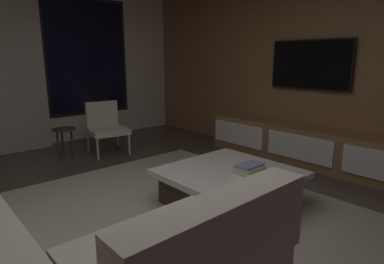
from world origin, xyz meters
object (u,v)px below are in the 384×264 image
Objects in this scene: coffee_table at (229,187)px; side_stool at (64,134)px; mounted_tv at (310,65)px; media_console at (310,148)px; accent_chair_near_window at (106,125)px; book_stack_on_coffee_table at (250,168)px.

side_stool is at bearing 103.78° from coffee_table.
mounted_tv is (2.55, -2.31, 0.98)m from side_stool.
side_stool is 3.45m from media_console.
accent_chair_near_window reaches higher than side_stool.
side_stool is (-0.75, 2.74, -0.02)m from book_stack_on_coffee_table.
side_stool is 3.58m from mounted_tv.
mounted_tv reaches higher than accent_chair_near_window.
mounted_tv is (0.18, 0.20, 1.10)m from media_console.
book_stack_on_coffee_table is 1.64m from media_console.
accent_chair_near_window reaches higher than book_stack_on_coffee_table.
accent_chair_near_window is 3.10m from mounted_tv.
coffee_table is 2.52× the size of side_stool.
side_stool reaches higher than book_stack_on_coffee_table.
media_console is (1.74, 0.08, 0.06)m from coffee_table.
coffee_table is 0.28m from book_stack_on_coffee_table.
book_stack_on_coffee_table is 0.09× the size of media_console.
media_console is 2.68× the size of mounted_tv.
mounted_tv is at bearing 8.32° from coffee_table.
coffee_table is at bearing -76.22° from side_stool.
book_stack_on_coffee_table is 0.64× the size of side_stool.
mounted_tv is (1.92, 0.28, 1.16)m from coffee_table.
accent_chair_near_window is 0.25× the size of media_console.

